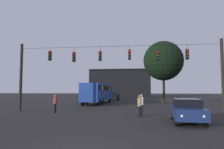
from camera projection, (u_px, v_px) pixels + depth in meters
The scene contains 10 objects.
ground_plane at pixel (124, 103), 31.40m from camera, with size 168.00×168.00×0.00m, color black.
overhead_signal_span at pixel (116, 68), 19.76m from camera, with size 19.72×0.44×6.81m.
city_bus at pixel (98, 91), 31.51m from camera, with size 3.06×11.11×3.00m.
car_near_right at pixel (187, 110), 13.35m from camera, with size 2.19×4.46×1.52m.
car_far_left at pixel (115, 96), 41.68m from camera, with size 1.90×4.37×1.52m.
pedestrian_crossing_left at pixel (142, 103), 16.95m from camera, with size 0.29×0.39×1.75m.
pedestrian_crossing_center at pixel (55, 103), 18.86m from camera, with size 0.26×0.37×1.65m.
pedestrian_crossing_right at pixel (140, 104), 16.02m from camera, with size 0.32×0.41×1.70m.
corner_building at pixel (121, 84), 55.74m from camera, with size 15.34×10.18×7.31m.
tree_left_silhouette at pixel (163, 61), 31.01m from camera, with size 5.97×5.97×9.45m.
Camera 1 is at (1.88, -7.14, 2.12)m, focal length 32.93 mm.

